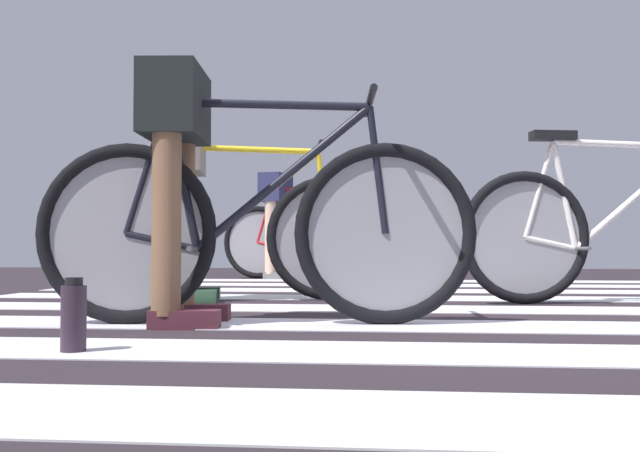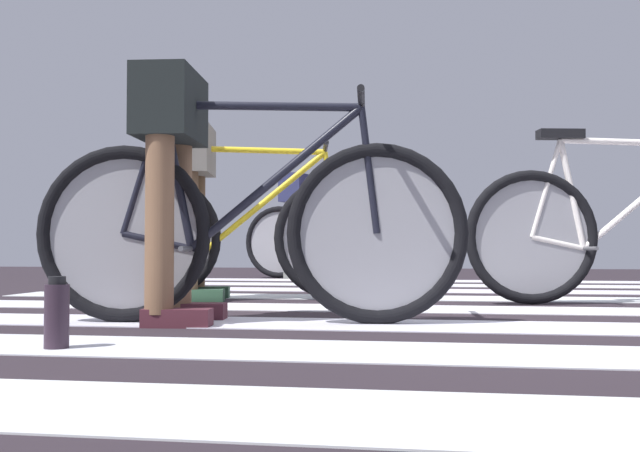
# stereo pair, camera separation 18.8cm
# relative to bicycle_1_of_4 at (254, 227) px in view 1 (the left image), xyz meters

# --- Properties ---
(ground) EXTENTS (18.00, 14.00, 0.02)m
(ground) POSITION_rel_bicycle_1_of_4_xyz_m (0.72, 0.92, -0.40)
(ground) COLOR #2A2228
(crosswalk_markings) EXTENTS (5.48, 5.76, 0.00)m
(crosswalk_markings) POSITION_rel_bicycle_1_of_4_xyz_m (0.68, 1.16, -0.38)
(crosswalk_markings) COLOR silver
(crosswalk_markings) RESTS_ON ground
(bicycle_1_of_4) EXTENTS (1.73, 0.52, 0.93)m
(bicycle_1_of_4) POSITION_rel_bicycle_1_of_4_xyz_m (0.00, 0.00, 0.00)
(bicycle_1_of_4) COLOR black
(bicycle_1_of_4) RESTS_ON ground
(cyclist_1_of_4) EXTENTS (0.34, 0.43, 1.01)m
(cyclist_1_of_4) POSITION_rel_bicycle_1_of_4_xyz_m (-0.31, -0.03, 0.27)
(cyclist_1_of_4) COLOR brown
(cyclist_1_of_4) RESTS_ON ground
(bicycle_2_of_4) EXTENTS (1.71, 0.56, 0.93)m
(bicycle_2_of_4) POSITION_rel_bicycle_1_of_4_xyz_m (1.75, 1.27, 0.00)
(bicycle_2_of_4) COLOR black
(bicycle_2_of_4) RESTS_ON ground
(bicycle_3_of_4) EXTENTS (1.72, 0.54, 0.93)m
(bicycle_3_of_4) POSITION_rel_bicycle_1_of_4_xyz_m (-0.33, 1.28, 0.00)
(bicycle_3_of_4) COLOR black
(bicycle_3_of_4) RESTS_ON ground
(cyclist_3_of_4) EXTENTS (0.37, 0.44, 1.01)m
(cyclist_3_of_4) POSITION_rel_bicycle_1_of_4_xyz_m (-0.64, 1.22, 0.27)
(cyclist_3_of_4) COLOR brown
(cyclist_3_of_4) RESTS_ON ground
(bicycle_4_of_4) EXTENTS (1.71, 0.56, 0.93)m
(bicycle_4_of_4) POSITION_rel_bicycle_1_of_4_xyz_m (-0.28, 4.16, 0.00)
(bicycle_4_of_4) COLOR black
(bicycle_4_of_4) RESTS_ON ground
(cyclist_4_of_4) EXTENTS (0.38, 0.45, 1.03)m
(cyclist_4_of_4) POSITION_rel_bicycle_1_of_4_xyz_m (-0.59, 4.22, 0.28)
(cyclist_4_of_4) COLOR beige
(cyclist_4_of_4) RESTS_ON ground
(water_bottle) EXTENTS (0.07, 0.07, 0.22)m
(water_bottle) POSITION_rel_bicycle_1_of_4_xyz_m (-0.38, -0.79, -0.28)
(water_bottle) COLOR #2F222E
(water_bottle) RESTS_ON ground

